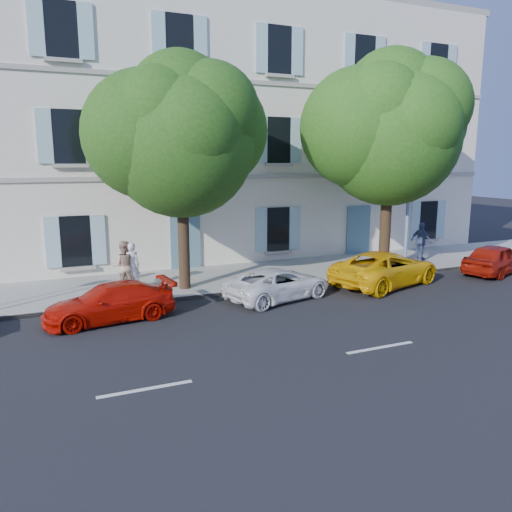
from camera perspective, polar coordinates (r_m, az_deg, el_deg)
name	(u,v)px	position (r m, az deg, el deg)	size (l,w,h in m)	color
ground	(305,306)	(16.56, 5.63, -5.74)	(90.00, 90.00, 0.00)	black
sidewalk	(253,276)	(20.42, -0.38, -2.26)	(36.00, 4.50, 0.15)	#A09E96
kerb	(275,288)	(18.49, 2.23, -3.66)	(36.00, 0.16, 0.16)	#9E998E
building	(207,134)	(25.31, -5.61, 13.75)	(28.00, 7.00, 12.00)	silver
car_red_coupe	(110,303)	(15.54, -16.38, -5.13)	(1.56, 3.85, 1.12)	#BE1005
car_white_coupe	(278,284)	(17.20, 2.57, -3.20)	(1.80, 3.90, 1.08)	white
car_yellow_supercar	(385,268)	(19.69, 14.58, -1.38)	(2.19, 4.74, 1.32)	#FBBB0A
car_red_hatchback	(496,259)	(23.29, 25.71, -0.28)	(1.52, 3.77, 1.28)	#9E1609
tree_left	(181,143)	(17.81, -8.57, 12.60)	(5.15, 5.15, 7.99)	#3A2819
tree_right	(390,136)	(21.20, 15.03, 13.06)	(5.57, 5.57, 8.58)	#3A2819
street_lamp	(413,170)	(21.39, 17.45, 9.41)	(0.28, 1.58, 7.41)	#7293BF
pedestrian_a	(131,266)	(18.27, -14.09, -1.14)	(0.63, 0.42, 1.73)	silver
pedestrian_b	(124,266)	(18.27, -14.87, -1.09)	(0.87, 0.68, 1.79)	tan
pedestrian_c	(421,241)	(24.34, 18.34, 1.62)	(1.03, 0.43, 1.76)	#455280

